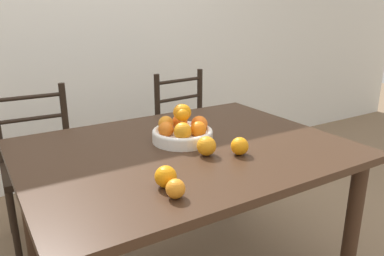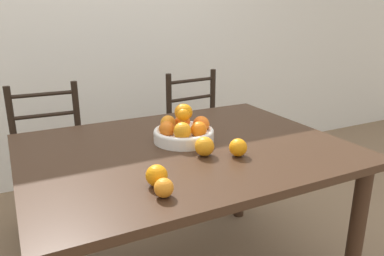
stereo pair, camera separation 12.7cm
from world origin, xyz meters
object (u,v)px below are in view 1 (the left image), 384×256
orange_loose_0 (240,146)px  orange_loose_1 (166,177)px  chair_right (191,138)px  orange_loose_3 (206,146)px  chair_left (41,168)px  fruit_bowl (183,130)px  orange_loose_2 (175,189)px

orange_loose_0 → orange_loose_1: 0.42m
orange_loose_0 → chair_right: (0.40, 1.04, -0.34)m
orange_loose_0 → orange_loose_3: 0.14m
orange_loose_1 → chair_right: (0.80, 1.15, -0.35)m
chair_left → chair_right: same height
orange_loose_0 → chair_right: 1.17m
fruit_bowl → orange_loose_2: (-0.30, -0.46, -0.02)m
orange_loose_0 → orange_loose_2: 0.46m
orange_loose_1 → orange_loose_2: 0.09m
fruit_bowl → chair_left: fruit_bowl is taller
orange_loose_3 → chair_right: bearing=62.0°
orange_loose_3 → chair_right: 1.16m
orange_loose_1 → chair_right: bearing=55.1°
chair_right → orange_loose_0: bearing=-116.0°
orange_loose_1 → chair_right: 1.44m
orange_loose_1 → chair_left: chair_left is taller
orange_loose_3 → orange_loose_2: bearing=-138.6°
orange_loose_1 → chair_right: chair_right is taller
orange_loose_0 → orange_loose_3: (-0.12, 0.07, 0.00)m
fruit_bowl → chair_right: bearing=56.3°
chair_left → fruit_bowl: bearing=-53.9°
fruit_bowl → chair_left: (-0.52, 0.77, -0.36)m
orange_loose_1 → chair_left: (-0.23, 1.15, -0.35)m
orange_loose_0 → chair_right: size_ratio=0.08×
orange_loose_2 → chair_left: size_ratio=0.07×
orange_loose_0 → orange_loose_2: size_ratio=1.16×
orange_loose_2 → chair_right: size_ratio=0.07×
orange_loose_3 → orange_loose_1: bearing=-148.8°
orange_loose_2 → fruit_bowl: bearing=57.3°
chair_left → chair_right: size_ratio=1.00×
orange_loose_0 → orange_loose_2: (-0.42, -0.19, -0.01)m
orange_loose_1 → chair_left: size_ratio=0.08×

